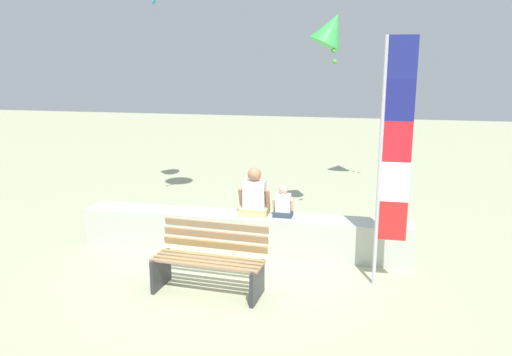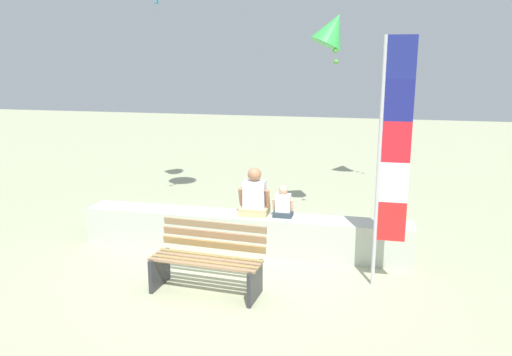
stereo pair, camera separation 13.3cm
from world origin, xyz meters
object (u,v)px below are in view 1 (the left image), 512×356
Objects in this scene: person_adult at (254,196)px; person_child at (283,204)px; flag_banner at (391,150)px; kite_green at (331,29)px; park_bench at (210,261)px.

person_adult reaches higher than person_child.
person_child is at bearing 149.72° from flag_banner.
flag_banner is (1.53, -0.89, 1.06)m from person_child.
flag_banner is (1.99, -0.89, 0.96)m from person_adult.
kite_green is at bearing 58.71° from person_adult.
person_child is at bearing 64.82° from park_bench.
person_child is (0.73, 1.55, 0.39)m from park_bench.
person_adult is 1.51× the size of person_child.
person_adult is 0.23× the size of flag_banner.
flag_banner reaches higher than person_child.
person_adult reaches higher than park_bench.
flag_banner is at bearing -30.28° from person_child.
kite_green is (-0.99, 2.53, 1.63)m from flag_banner.
kite_green is at bearing 68.32° from park_bench.
person_child is at bearing -108.20° from kite_green.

